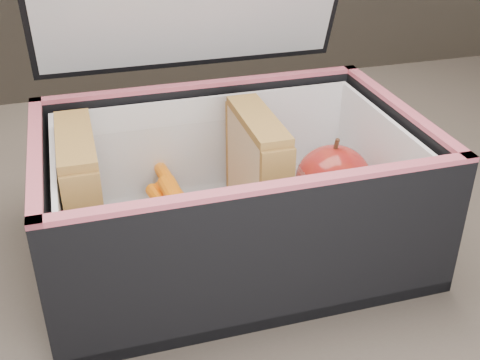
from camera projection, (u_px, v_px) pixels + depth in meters
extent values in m
cube|color=#51453D|center=(238.00, 255.00, 0.55)|extent=(1.20, 0.80, 0.03)
cube|color=#382D26|center=(460.00, 258.00, 1.17)|extent=(0.05, 0.05, 0.72)
cube|color=tan|center=(73.00, 202.00, 0.48)|extent=(0.01, 0.10, 0.10)
cube|color=#DC6C73|center=(84.00, 205.00, 0.48)|extent=(0.01, 0.09, 0.10)
cube|color=tan|center=(94.00, 199.00, 0.48)|extent=(0.01, 0.10, 0.10)
cube|color=olive|center=(74.00, 139.00, 0.45)|extent=(0.03, 0.10, 0.01)
cube|color=tan|center=(248.00, 178.00, 0.51)|extent=(0.01, 0.09, 0.10)
cube|color=#DC6C73|center=(257.00, 181.00, 0.51)|extent=(0.01, 0.09, 0.09)
cube|color=tan|center=(266.00, 175.00, 0.51)|extent=(0.01, 0.09, 0.10)
cube|color=olive|center=(258.00, 120.00, 0.49)|extent=(0.03, 0.10, 0.01)
cylinder|color=orange|center=(193.00, 240.00, 0.51)|extent=(0.03, 0.10, 0.01)
cylinder|color=orange|center=(195.00, 219.00, 0.51)|extent=(0.03, 0.10, 0.01)
cylinder|color=orange|center=(183.00, 207.00, 0.51)|extent=(0.02, 0.10, 0.01)
cylinder|color=orange|center=(176.00, 229.00, 0.52)|extent=(0.03, 0.10, 0.01)
cylinder|color=orange|center=(171.00, 215.00, 0.52)|extent=(0.03, 0.10, 0.01)
cylinder|color=orange|center=(174.00, 191.00, 0.53)|extent=(0.02, 0.10, 0.01)
cylinder|color=orange|center=(188.00, 220.00, 0.53)|extent=(0.02, 0.10, 0.01)
cylinder|color=orange|center=(174.00, 213.00, 0.52)|extent=(0.02, 0.10, 0.01)
cylinder|color=orange|center=(179.00, 208.00, 0.51)|extent=(0.02, 0.10, 0.01)
cylinder|color=orange|center=(165.00, 250.00, 0.49)|extent=(0.02, 0.10, 0.01)
cube|color=white|center=(327.00, 215.00, 0.55)|extent=(0.09, 0.09, 0.01)
ellipsoid|color=maroon|center=(333.00, 180.00, 0.54)|extent=(0.08, 0.08, 0.06)
cylinder|color=#472919|center=(336.00, 144.00, 0.52)|extent=(0.01, 0.01, 0.01)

